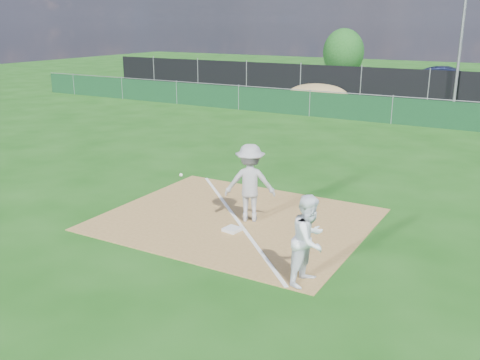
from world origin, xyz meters
name	(u,v)px	position (x,y,z in m)	size (l,w,h in m)	color
ground	(356,145)	(0.00, 10.00, 0.00)	(90.00, 90.00, 0.00)	#14490F
infield_dirt	(236,219)	(0.00, 1.00, 0.01)	(6.00, 5.00, 0.02)	olive
foul_line	(236,219)	(0.00, 1.00, 0.03)	(0.08, 7.00, 0.01)	white
green_fence	(392,111)	(0.00, 15.00, 0.60)	(44.00, 0.05, 1.20)	#0E341A
dirt_mound	(318,94)	(-5.00, 18.50, 0.58)	(3.38, 2.60, 1.17)	olive
black_fence	(429,86)	(0.00, 23.00, 0.90)	(46.00, 0.04, 1.80)	black
parking_lot	(443,92)	(0.00, 28.00, 0.01)	(46.00, 9.00, 0.01)	black
light_pole	(462,30)	(1.50, 22.70, 4.00)	(0.16, 0.16, 8.00)	slate
first_base	(232,229)	(0.30, 0.31, 0.06)	(0.34, 0.34, 0.07)	silver
play_at_first	(250,183)	(0.31, 1.11, 0.93)	(2.55, 1.14, 1.83)	#A7A7A9
runner	(309,240)	(2.70, -1.07, 0.83)	(0.81, 0.63, 1.66)	white
car_left	(367,77)	(-4.71, 26.63, 0.80)	(1.87, 4.66, 1.59)	#B1B4B9
car_mid	(447,79)	(0.18, 28.11, 0.80)	(1.67, 4.78, 1.58)	black
tree_left	(343,52)	(-8.78, 33.28, 2.00)	(3.28, 3.28, 3.89)	#382316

